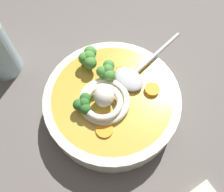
# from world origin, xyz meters

# --- Properties ---
(table_slab) EXTENTS (1.20, 1.20, 0.03)m
(table_slab) POSITION_xyz_m (0.00, 0.00, 0.01)
(table_slab) COLOR #5B5651
(table_slab) RESTS_ON ground
(soup_bowl) EXTENTS (0.25, 0.25, 0.06)m
(soup_bowl) POSITION_xyz_m (0.01, 0.03, 0.06)
(soup_bowl) COLOR silver
(soup_bowl) RESTS_ON table_slab
(noodle_pile) EXTENTS (0.10, 0.10, 0.04)m
(noodle_pile) POSITION_xyz_m (0.03, 0.02, 0.10)
(noodle_pile) COLOR silver
(noodle_pile) RESTS_ON soup_bowl
(soup_spoon) EXTENTS (0.12, 0.16, 0.02)m
(soup_spoon) POSITION_xyz_m (-0.02, 0.08, 0.10)
(soup_spoon) COLOR #B7B7BC
(soup_spoon) RESTS_ON soup_bowl
(broccoli_floret_front) EXTENTS (0.05, 0.04, 0.04)m
(broccoli_floret_front) POSITION_xyz_m (-0.06, 0.01, 0.11)
(broccoli_floret_front) COLOR #7A9E60
(broccoli_floret_front) RESTS_ON soup_bowl
(broccoli_floret_right) EXTENTS (0.04, 0.03, 0.03)m
(broccoli_floret_right) POSITION_xyz_m (0.03, -0.02, 0.11)
(broccoli_floret_right) COLOR #7A9E60
(broccoli_floret_right) RESTS_ON soup_bowl
(broccoli_floret_left) EXTENTS (0.04, 0.04, 0.03)m
(broccoli_floret_left) POSITION_xyz_m (-0.03, 0.03, 0.11)
(broccoli_floret_left) COLOR #7A9E60
(broccoli_floret_left) RESTS_ON soup_bowl
(carrot_slice_center) EXTENTS (0.02, 0.02, 0.01)m
(carrot_slice_center) POSITION_xyz_m (-0.01, 0.02, 0.09)
(carrot_slice_center) COLOR orange
(carrot_slice_center) RESTS_ON soup_bowl
(carrot_slice_far) EXTENTS (0.03, 0.03, 0.01)m
(carrot_slice_far) POSITION_xyz_m (0.02, 0.11, 0.09)
(carrot_slice_far) COLOR orange
(carrot_slice_far) RESTS_ON soup_bowl
(carrot_slice_extra_b) EXTENTS (0.03, 0.03, 0.00)m
(carrot_slice_extra_b) POSITION_xyz_m (0.07, 0.01, 0.09)
(carrot_slice_extra_b) COLOR orange
(carrot_slice_extra_b) RESTS_ON soup_bowl
(carrot_slice_beside_chili) EXTENTS (0.02, 0.02, 0.01)m
(carrot_slice_beside_chili) POSITION_xyz_m (-0.03, 0.06, 0.09)
(carrot_slice_beside_chili) COLOR orange
(carrot_slice_beside_chili) RESTS_ON soup_bowl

